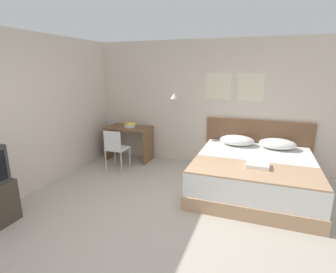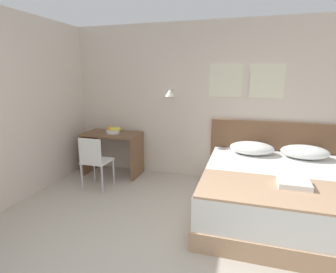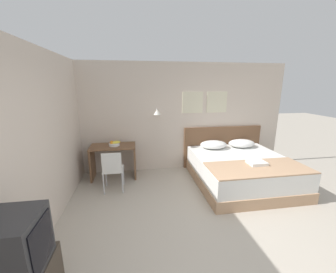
{
  "view_description": "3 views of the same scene",
  "coord_description": "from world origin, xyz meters",
  "px_view_note": "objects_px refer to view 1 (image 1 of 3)",
  "views": [
    {
      "loc": [
        1.24,
        -2.6,
        2.07
      ],
      "look_at": [
        -0.25,
        1.5,
        0.93
      ],
      "focal_mm": 28.0,
      "sensor_mm": 36.0,
      "label": 1
    },
    {
      "loc": [
        0.69,
        -1.55,
        1.79
      ],
      "look_at": [
        -0.33,
        1.89,
        0.95
      ],
      "focal_mm": 28.0,
      "sensor_mm": 36.0,
      "label": 2
    },
    {
      "loc": [
        -1.06,
        -2.07,
        2.12
      ],
      "look_at": [
        -0.38,
        2.13,
        1.05
      ],
      "focal_mm": 22.0,
      "sensor_mm": 36.0,
      "label": 3
    }
  ],
  "objects_px": {
    "folded_towel_near_foot": "(258,165)",
    "fruit_bowl": "(130,125)",
    "pillow_left": "(237,140)",
    "bed": "(253,175)",
    "pillow_right": "(277,144)",
    "desk_chair": "(115,147)",
    "desk": "(129,138)",
    "headboard": "(257,145)",
    "throw_blanket": "(253,171)"
  },
  "relations": [
    {
      "from": "throw_blanket",
      "to": "folded_towel_near_foot",
      "type": "distance_m",
      "value": 0.16
    },
    {
      "from": "desk_chair",
      "to": "throw_blanket",
      "type": "bearing_deg",
      "value": -13.56
    },
    {
      "from": "bed",
      "to": "pillow_right",
      "type": "xyz_separation_m",
      "value": [
        0.37,
        0.74,
        0.4
      ]
    },
    {
      "from": "headboard",
      "to": "fruit_bowl",
      "type": "height_order",
      "value": "headboard"
    },
    {
      "from": "folded_towel_near_foot",
      "to": "fruit_bowl",
      "type": "distance_m",
      "value": 3.05
    },
    {
      "from": "headboard",
      "to": "pillow_right",
      "type": "height_order",
      "value": "headboard"
    },
    {
      "from": "headboard",
      "to": "desk",
      "type": "relative_size",
      "value": 2.06
    },
    {
      "from": "pillow_right",
      "to": "desk_chair",
      "type": "relative_size",
      "value": 0.78
    },
    {
      "from": "headboard",
      "to": "desk",
      "type": "xyz_separation_m",
      "value": [
        -2.78,
        -0.29,
        -0.01
      ]
    },
    {
      "from": "folded_towel_near_foot",
      "to": "bed",
      "type": "bearing_deg",
      "value": 96.65
    },
    {
      "from": "desk",
      "to": "desk_chair",
      "type": "bearing_deg",
      "value": -86.16
    },
    {
      "from": "bed",
      "to": "pillow_left",
      "type": "relative_size",
      "value": 3.09
    },
    {
      "from": "pillow_right",
      "to": "fruit_bowl",
      "type": "xyz_separation_m",
      "value": [
        -3.12,
        -0.0,
        0.13
      ]
    },
    {
      "from": "fruit_bowl",
      "to": "bed",
      "type": "bearing_deg",
      "value": -15.13
    },
    {
      "from": "bed",
      "to": "desk",
      "type": "distance_m",
      "value": 2.89
    },
    {
      "from": "bed",
      "to": "headboard",
      "type": "distance_m",
      "value": 1.08
    },
    {
      "from": "desk_chair",
      "to": "folded_towel_near_foot",
      "type": "bearing_deg",
      "value": -10.49
    },
    {
      "from": "fruit_bowl",
      "to": "pillow_left",
      "type": "bearing_deg",
      "value": 0.01
    },
    {
      "from": "throw_blanket",
      "to": "desk_chair",
      "type": "bearing_deg",
      "value": 166.44
    },
    {
      "from": "fruit_bowl",
      "to": "desk",
      "type": "bearing_deg",
      "value": 155.55
    },
    {
      "from": "folded_towel_near_foot",
      "to": "fruit_bowl",
      "type": "height_order",
      "value": "fruit_bowl"
    },
    {
      "from": "folded_towel_near_foot",
      "to": "desk",
      "type": "relative_size",
      "value": 0.33
    },
    {
      "from": "pillow_right",
      "to": "folded_towel_near_foot",
      "type": "xyz_separation_m",
      "value": [
        -0.32,
        -1.19,
        -0.04
      ]
    },
    {
      "from": "bed",
      "to": "desk_chair",
      "type": "distance_m",
      "value": 2.75
    },
    {
      "from": "bed",
      "to": "desk",
      "type": "bearing_deg",
      "value": 164.74
    },
    {
      "from": "pillow_left",
      "to": "fruit_bowl",
      "type": "relative_size",
      "value": 2.43
    },
    {
      "from": "folded_towel_near_foot",
      "to": "desk_chair",
      "type": "distance_m",
      "value": 2.84
    },
    {
      "from": "pillow_left",
      "to": "folded_towel_near_foot",
      "type": "distance_m",
      "value": 1.27
    },
    {
      "from": "desk_chair",
      "to": "fruit_bowl",
      "type": "height_order",
      "value": "fruit_bowl"
    },
    {
      "from": "pillow_left",
      "to": "desk_chair",
      "type": "relative_size",
      "value": 0.78
    },
    {
      "from": "folded_towel_near_foot",
      "to": "fruit_bowl",
      "type": "bearing_deg",
      "value": 156.9
    },
    {
      "from": "folded_towel_near_foot",
      "to": "desk_chair",
      "type": "bearing_deg",
      "value": 169.51
    },
    {
      "from": "throw_blanket",
      "to": "desk_chair",
      "type": "distance_m",
      "value": 2.82
    },
    {
      "from": "throw_blanket",
      "to": "desk_chair",
      "type": "xyz_separation_m",
      "value": [
        -2.74,
        0.66,
        -0.1
      ]
    },
    {
      "from": "headboard",
      "to": "throw_blanket",
      "type": "height_order",
      "value": "headboard"
    },
    {
      "from": "bed",
      "to": "throw_blanket",
      "type": "bearing_deg",
      "value": -90.0
    },
    {
      "from": "headboard",
      "to": "pillow_left",
      "type": "distance_m",
      "value": 0.51
    },
    {
      "from": "headboard",
      "to": "bed",
      "type": "bearing_deg",
      "value": -90.0
    },
    {
      "from": "bed",
      "to": "folded_towel_near_foot",
      "type": "distance_m",
      "value": 0.58
    },
    {
      "from": "headboard",
      "to": "desk_chair",
      "type": "bearing_deg",
      "value": -160.14
    },
    {
      "from": "bed",
      "to": "desk_chair",
      "type": "relative_size",
      "value": 2.4
    },
    {
      "from": "desk",
      "to": "folded_towel_near_foot",
      "type": "bearing_deg",
      "value": -23.11
    },
    {
      "from": "pillow_left",
      "to": "headboard",
      "type": "bearing_deg",
      "value": 39.97
    },
    {
      "from": "headboard",
      "to": "fruit_bowl",
      "type": "bearing_deg",
      "value": -173.52
    },
    {
      "from": "desk",
      "to": "fruit_bowl",
      "type": "relative_size",
      "value": 3.7
    },
    {
      "from": "headboard",
      "to": "pillow_right",
      "type": "xyz_separation_m",
      "value": [
        0.37,
        -0.31,
        0.16
      ]
    },
    {
      "from": "headboard",
      "to": "fruit_bowl",
      "type": "distance_m",
      "value": 2.78
    },
    {
      "from": "bed",
      "to": "folded_towel_near_foot",
      "type": "bearing_deg",
      "value": -83.35
    },
    {
      "from": "pillow_left",
      "to": "bed",
      "type": "bearing_deg",
      "value": -63.44
    },
    {
      "from": "throw_blanket",
      "to": "desk",
      "type": "height_order",
      "value": "desk"
    }
  ]
}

